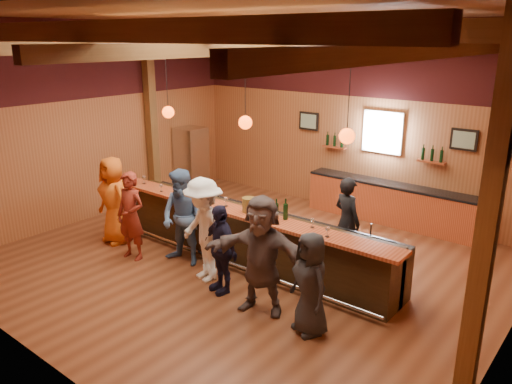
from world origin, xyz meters
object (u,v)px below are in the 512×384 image
Objects in this scene: customer_denim at (183,218)px; customer_navy at (220,249)px; customer_white at (204,230)px; bartender at (347,221)px; customer_orange at (114,200)px; bottle_a at (276,211)px; customer_brown at (261,255)px; ice_bucket at (249,205)px; customer_dark at (310,284)px; stainless_fridge at (191,160)px; back_bar_cabinet at (389,203)px; customer_redvest at (131,216)px; bar_counter at (252,235)px.

customer_denim is 1.34m from customer_navy.
customer_denim is 0.80m from customer_white.
customer_denim is at bearing 178.61° from customer_white.
customer_white is 1.12× the size of bartender.
customer_orange reaches higher than bottle_a.
bartender is at bearing 34.71° from customer_denim.
customer_brown reaches higher than customer_orange.
bartender is 6.31× the size of ice_bucket.
customer_orange reaches higher than customer_dark.
customer_white is (3.94, -3.55, 0.04)m from stainless_fridge.
ice_bucket is at bearing 22.42° from customer_orange.
ice_bucket is at bearing -105.03° from back_bar_cabinet.
customer_denim is at bearing -159.04° from bottle_a.
bottle_a is at bearing 16.27° from customer_denim.
customer_orange reaches higher than ice_bucket.
customer_redvest is at bearing -158.92° from customer_denim.
bar_counter is at bearing -108.34° from back_bar_cabinet.
customer_orange is at bearing -69.56° from stainless_fridge.
bar_counter is 1.06m from bottle_a.
customer_orange reaches higher than bar_counter.
back_bar_cabinet is 2.22× the size of stainless_fridge.
stainless_fridge is 0.98× the size of customer_denim.
bar_counter is at bearing 121.44° from customer_navy.
customer_orange is at bearing -167.15° from bottle_a.
ice_bucket is at bearing 24.05° from customer_denim.
customer_dark is (6.29, -3.80, -0.13)m from stainless_fridge.
customer_navy reaches higher than back_bar_cabinet.
customer_white reaches higher than bar_counter.
bartender is at bearing -84.45° from back_bar_cabinet.
bar_counter is at bearing 55.28° from bartender.
customer_navy is 0.92× the size of bartender.
customer_white is at bearing 6.53° from customer_orange.
customer_brown is at bearing 6.90° from customer_white.
customer_dark is 1.88m from bottle_a.
stainless_fridge is at bearing 156.62° from customer_navy.
customer_redvest is 0.94× the size of customer_denim.
back_bar_cabinet is at bearing 71.66° from bar_counter.
customer_brown is at bearing -35.01° from stainless_fridge.
back_bar_cabinet is 2.11× the size of customer_brown.
stainless_fridge is 0.95× the size of customer_brown.
bar_counter is at bearing 27.47° from customer_redvest.
customer_brown is (0.07, -4.88, 0.47)m from back_bar_cabinet.
customer_navy is at bearing 159.53° from customer_brown.
customer_orange is 1.09× the size of bartender.
stainless_fridge is 6.79× the size of ice_bucket.
bottle_a is at bearing 99.59° from customer_brown.
bartender is (1.43, 1.08, 0.32)m from bar_counter.
stainless_fridge reaches higher than customer_dark.
bartender is at bearing 46.58° from ice_bucket.
stainless_fridge is 5.71m from bartender.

